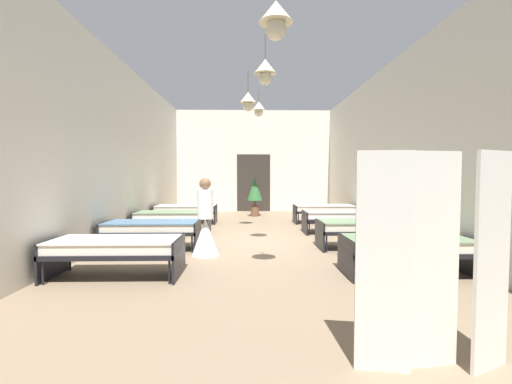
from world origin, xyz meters
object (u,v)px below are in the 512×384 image
at_px(bed_left_row_0, 116,248).
at_px(bed_right_row_0, 407,246).
at_px(potted_plant, 255,191).
at_px(bed_right_row_3, 324,209).
at_px(nurse_near_aisle, 205,228).
at_px(privacy_screen, 437,261).
at_px(bed_right_row_1, 365,227).
at_px(bed_left_row_1, 152,228).
at_px(bed_left_row_3, 186,210).
at_px(bed_left_row_2, 173,217).
at_px(bed_right_row_2, 340,216).

xyz_separation_m(bed_left_row_0, bed_right_row_0, (4.37, 0.00, 0.00)).
bearing_deg(potted_plant, bed_right_row_3, -40.47).
distance_m(nurse_near_aisle, potted_plant, 6.30).
bearing_deg(privacy_screen, bed_left_row_0, 135.65).
bearing_deg(privacy_screen, nurse_near_aisle, 112.28).
bearing_deg(bed_left_row_0, bed_right_row_1, 23.49).
bearing_deg(potted_plant, bed_right_row_1, -69.00).
height_order(bed_right_row_0, bed_left_row_1, same).
xyz_separation_m(bed_left_row_3, potted_plant, (2.20, 1.85, 0.48)).
bearing_deg(bed_left_row_0, bed_right_row_0, 0.00).
distance_m(bed_left_row_1, privacy_screen, 5.59).
relative_size(bed_right_row_1, bed_left_row_3, 1.00).
xyz_separation_m(bed_left_row_2, bed_right_row_2, (4.37, 0.00, 0.00)).
distance_m(bed_left_row_1, bed_left_row_3, 3.80).
height_order(bed_left_row_0, bed_right_row_3, same).
bearing_deg(bed_right_row_3, bed_right_row_2, -90.00).
distance_m(bed_left_row_0, bed_right_row_0, 4.37).
distance_m(bed_right_row_0, bed_right_row_3, 5.70).
relative_size(bed_left_row_1, bed_right_row_3, 1.00).
distance_m(bed_left_row_2, potted_plant, 4.38).
relative_size(bed_right_row_0, bed_right_row_3, 1.00).
height_order(bed_left_row_1, potted_plant, potted_plant).
relative_size(bed_left_row_3, bed_right_row_3, 1.00).
bearing_deg(potted_plant, bed_left_row_0, -106.26).
bearing_deg(bed_left_row_3, bed_right_row_3, 0.00).
relative_size(bed_right_row_0, bed_left_row_2, 1.00).
xyz_separation_m(bed_right_row_1, bed_left_row_2, (-4.37, 1.90, 0.00)).
distance_m(bed_left_row_2, nurse_near_aisle, 2.71).
distance_m(bed_right_row_0, bed_left_row_2, 5.79).
relative_size(bed_right_row_0, potted_plant, 1.31).
height_order(bed_left_row_3, nurse_near_aisle, nurse_near_aisle).
height_order(bed_right_row_3, privacy_screen, privacy_screen).
relative_size(bed_left_row_1, bed_left_row_3, 1.00).
bearing_deg(bed_left_row_2, bed_left_row_0, -90.00).
height_order(bed_right_row_3, nurse_near_aisle, nurse_near_aisle).
bearing_deg(bed_right_row_1, potted_plant, 111.00).
relative_size(bed_left_row_1, bed_right_row_1, 1.00).
relative_size(bed_left_row_0, nurse_near_aisle, 1.28).
xyz_separation_m(bed_left_row_0, bed_left_row_2, (0.00, 3.80, 0.00)).
relative_size(bed_left_row_0, bed_left_row_2, 1.00).
bearing_deg(bed_left_row_0, bed_left_row_2, 90.00).
xyz_separation_m(bed_right_row_2, bed_right_row_3, (0.00, 1.90, 0.00)).
height_order(bed_left_row_2, bed_right_row_3, same).
xyz_separation_m(bed_right_row_0, privacy_screen, (-0.95, -2.50, 0.41)).
bearing_deg(bed_right_row_3, bed_left_row_1, -139.00).
relative_size(bed_left_row_3, nurse_near_aisle, 1.28).
height_order(bed_right_row_0, bed_left_row_3, same).
xyz_separation_m(bed_right_row_2, bed_left_row_3, (-4.37, 1.90, 0.00)).
relative_size(bed_left_row_0, bed_left_row_1, 1.00).
height_order(bed_left_row_1, bed_right_row_1, same).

